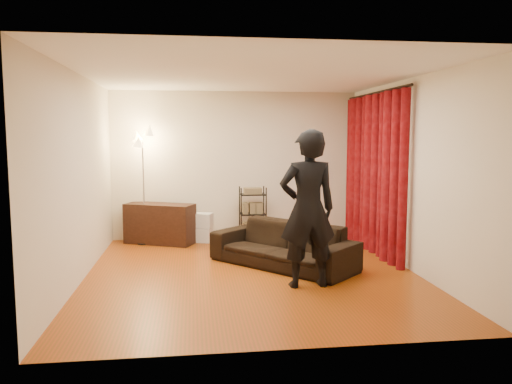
{
  "coord_description": "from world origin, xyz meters",
  "views": [
    {
      "loc": [
        -0.79,
        -6.68,
        1.9
      ],
      "look_at": [
        0.1,
        0.3,
        1.1
      ],
      "focal_mm": 35.0,
      "sensor_mm": 36.0,
      "label": 1
    }
  ],
  "objects": [
    {
      "name": "wire_shelf",
      "position": [
        0.27,
        2.14,
        0.49
      ],
      "size": [
        0.46,
        0.33,
        0.98
      ],
      "primitive_type": null,
      "rotation": [
        0.0,
        0.0,
        -0.05
      ],
      "color": "black",
      "rests_on": "ground"
    },
    {
      "name": "wall_left",
      "position": [
        -2.25,
        0.0,
        1.35
      ],
      "size": [
        0.0,
        5.0,
        5.0
      ],
      "primitive_type": "plane",
      "rotation": [
        1.57,
        0.0,
        1.57
      ],
      "color": "beige",
      "rests_on": "ground"
    },
    {
      "name": "wall_front",
      "position": [
        0.0,
        -2.5,
        1.35
      ],
      "size": [
        5.0,
        0.0,
        5.0
      ],
      "primitive_type": "plane",
      "rotation": [
        -1.57,
        0.0,
        0.0
      ],
      "color": "beige",
      "rests_on": "ground"
    },
    {
      "name": "ceiling",
      "position": [
        0.0,
        0.0,
        2.7
      ],
      "size": [
        5.0,
        5.0,
        0.0
      ],
      "primitive_type": "plane",
      "rotation": [
        3.14,
        0.0,
        0.0
      ],
      "color": "white",
      "rests_on": "ground"
    },
    {
      "name": "media_cabinet",
      "position": [
        -1.38,
        2.14,
        0.35
      ],
      "size": [
        1.29,
        0.91,
        0.71
      ],
      "primitive_type": "cube",
      "rotation": [
        0.0,
        0.0,
        -0.42
      ],
      "color": "black",
      "rests_on": "ground"
    },
    {
      "name": "person",
      "position": [
        0.63,
        -0.67,
        0.99
      ],
      "size": [
        0.75,
        0.52,
        1.98
      ],
      "primitive_type": "imported",
      "rotation": [
        0.0,
        0.0,
        3.2
      ],
      "color": "black",
      "rests_on": "ground"
    },
    {
      "name": "sofa",
      "position": [
        0.5,
        0.33,
        0.32
      ],
      "size": [
        2.1,
        2.16,
        0.63
      ],
      "primitive_type": "imported",
      "rotation": [
        0.0,
        0.0,
        -0.82
      ],
      "color": "black",
      "rests_on": "ground"
    },
    {
      "name": "curtain",
      "position": [
        2.13,
        1.12,
        1.28
      ],
      "size": [
        0.22,
        2.65,
        2.55
      ],
      "primitive_type": null,
      "color": "maroon",
      "rests_on": "ground"
    },
    {
      "name": "wall_right",
      "position": [
        2.25,
        0.0,
        1.35
      ],
      "size": [
        0.0,
        5.0,
        5.0
      ],
      "primitive_type": "plane",
      "rotation": [
        1.57,
        0.0,
        -1.57
      ],
      "color": "beige",
      "rests_on": "ground"
    },
    {
      "name": "storage_boxes",
      "position": [
        -0.62,
        2.15,
        0.26
      ],
      "size": [
        0.39,
        0.35,
        0.52
      ],
      "primitive_type": null,
      "rotation": [
        0.0,
        0.0,
        -0.37
      ],
      "color": "silver",
      "rests_on": "ground"
    },
    {
      "name": "curtain_rod",
      "position": [
        2.15,
        1.12,
        2.58
      ],
      "size": [
        0.04,
        2.65,
        0.04
      ],
      "primitive_type": "cylinder",
      "rotation": [
        1.57,
        0.0,
        0.0
      ],
      "color": "black",
      "rests_on": "wall_right"
    },
    {
      "name": "floor_lamp",
      "position": [
        -1.65,
        2.15,
        1.0
      ],
      "size": [
        0.39,
        0.39,
        2.0
      ],
      "primitive_type": null,
      "rotation": [
        0.0,
        0.0,
        0.1
      ],
      "color": "silver",
      "rests_on": "ground"
    },
    {
      "name": "floor",
      "position": [
        0.0,
        0.0,
        0.0
      ],
      "size": [
        5.0,
        5.0,
        0.0
      ],
      "primitive_type": "plane",
      "color": "#90380F",
      "rests_on": "ground"
    },
    {
      "name": "wall_back",
      "position": [
        0.0,
        2.5,
        1.35
      ],
      "size": [
        5.0,
        0.0,
        5.0
      ],
      "primitive_type": "plane",
      "rotation": [
        1.57,
        0.0,
        0.0
      ],
      "color": "beige",
      "rests_on": "ground"
    }
  ]
}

